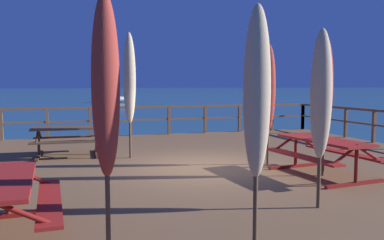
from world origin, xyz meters
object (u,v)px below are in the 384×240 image
at_px(picnic_table_mid_right, 0,195).
at_px(sailboat_distant, 112,99).
at_px(patio_umbrella_tall_back_left, 321,95).
at_px(patio_umbrella_short_back, 129,79).
at_px(picnic_table_mid_left, 68,135).
at_px(patio_umbrella_short_front, 106,87).
at_px(picnic_table_mid_centre, 323,149).
at_px(patio_umbrella_tall_back_right, 325,88).
at_px(patio_umbrella_tall_mid_right, 257,93).
at_px(patio_umbrella_tall_front, 269,89).

xyz_separation_m(picnic_table_mid_right, sailboat_distant, (7.10, 54.22, -0.72)).
xyz_separation_m(patio_umbrella_tall_back_left, sailboat_distant, (2.66, 54.23, -1.88)).
bearing_deg(patio_umbrella_short_back, picnic_table_mid_left, 151.36).
distance_m(patio_umbrella_short_front, patio_umbrella_tall_back_left, 3.26).
bearing_deg(patio_umbrella_short_front, patio_umbrella_short_back, 78.78).
relative_size(patio_umbrella_tall_back_left, sailboat_distant, 0.35).
xyz_separation_m(picnic_table_mid_left, picnic_table_mid_centre, (5.02, -4.03, 0.01)).
bearing_deg(patio_umbrella_tall_back_right, patio_umbrella_tall_mid_right, -136.14).
distance_m(patio_umbrella_tall_back_right, sailboat_distant, 52.42).
xyz_separation_m(patio_umbrella_short_back, sailboat_distant, (4.76, 49.16, -2.18)).
distance_m(picnic_table_mid_right, patio_umbrella_tall_front, 6.36).
relative_size(patio_umbrella_short_back, sailboat_distant, 0.41).
relative_size(patio_umbrella_tall_back_right, patio_umbrella_tall_mid_right, 1.01).
distance_m(picnic_table_mid_centre, picnic_table_mid_right, 6.12).
distance_m(picnic_table_mid_left, patio_umbrella_short_back, 2.28).
relative_size(picnic_table_mid_centre, picnic_table_mid_right, 1.05).
xyz_separation_m(picnic_table_mid_left, patio_umbrella_short_front, (0.41, -6.46, 1.30)).
relative_size(patio_umbrella_short_front, patio_umbrella_tall_back_left, 1.07).
height_order(patio_umbrella_tall_front, patio_umbrella_short_back, patio_umbrella_short_back).
distance_m(patio_umbrella_short_front, patio_umbrella_tall_mid_right, 1.73).
bearing_deg(patio_umbrella_tall_mid_right, patio_umbrella_tall_front, 60.36).
distance_m(patio_umbrella_tall_back_right, patio_umbrella_short_back, 4.75).
relative_size(patio_umbrella_tall_front, patio_umbrella_short_back, 0.88).
distance_m(picnic_table_mid_centre, patio_umbrella_short_back, 4.96).
xyz_separation_m(patio_umbrella_tall_back_left, patio_umbrella_tall_front, (0.88, 3.29, 0.06)).
xyz_separation_m(picnic_table_mid_right, patio_umbrella_short_back, (2.33, 5.06, 1.47)).
bearing_deg(picnic_table_mid_left, patio_umbrella_tall_back_left, -58.48).
xyz_separation_m(patio_umbrella_short_front, patio_umbrella_tall_front, (4.09, 3.84, -0.07)).
relative_size(patio_umbrella_tall_back_left, patio_umbrella_tall_mid_right, 0.97).
bearing_deg(patio_umbrella_tall_back_right, patio_umbrella_short_back, 137.52).
height_order(patio_umbrella_short_front, patio_umbrella_tall_front, patio_umbrella_short_front).
bearing_deg(patio_umbrella_tall_back_left, picnic_table_mid_left, 121.52).
xyz_separation_m(patio_umbrella_short_front, patio_umbrella_short_back, (1.12, 5.62, 0.18)).
height_order(picnic_table_mid_centre, patio_umbrella_tall_back_left, patio_umbrella_tall_back_left).
relative_size(picnic_table_mid_right, patio_umbrella_short_front, 0.75).
bearing_deg(picnic_table_mid_right, picnic_table_mid_centre, 17.65).
relative_size(patio_umbrella_tall_back_left, patio_umbrella_tall_front, 0.97).
bearing_deg(picnic_table_mid_centre, picnic_table_mid_left, 141.23).
xyz_separation_m(picnic_table_mid_centre, sailboat_distant, (1.26, 52.36, -0.72)).
bearing_deg(picnic_table_mid_centre, patio_umbrella_short_front, -152.30).
relative_size(patio_umbrella_tall_mid_right, patio_umbrella_tall_front, 1.00).
xyz_separation_m(patio_umbrella_tall_mid_right, patio_umbrella_short_back, (-0.57, 6.02, 0.25)).
relative_size(patio_umbrella_tall_back_right, patio_umbrella_tall_front, 1.01).
height_order(picnic_table_mid_right, patio_umbrella_short_front, patio_umbrella_short_front).
distance_m(picnic_table_mid_left, picnic_table_mid_centre, 6.44).
bearing_deg(picnic_table_mid_left, patio_umbrella_short_back, -28.64).
bearing_deg(sailboat_distant, picnic_table_mid_right, -97.46).
relative_size(patio_umbrella_short_front, patio_umbrella_tall_mid_right, 1.04).
bearing_deg(patio_umbrella_tall_front, patio_umbrella_short_front, -136.82).
relative_size(picnic_table_mid_right, patio_umbrella_short_back, 0.68).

